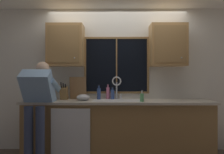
# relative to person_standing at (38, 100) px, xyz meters

# --- Properties ---
(back_wall) EXTENTS (5.46, 0.12, 2.55)m
(back_wall) POSITION_rel_person_standing_xyz_m (1.23, 0.68, 0.31)
(back_wall) COLOR silver
(back_wall) RESTS_ON floor
(window_glass) EXTENTS (1.10, 0.02, 0.95)m
(window_glass) POSITION_rel_person_standing_xyz_m (1.21, 0.61, 0.56)
(window_glass) COLOR black
(window_frame_top) EXTENTS (1.17, 0.02, 0.04)m
(window_frame_top) POSITION_rel_person_standing_xyz_m (1.21, 0.60, 1.06)
(window_frame_top) COLOR olive
(window_frame_bottom) EXTENTS (1.17, 0.02, 0.04)m
(window_frame_bottom) POSITION_rel_person_standing_xyz_m (1.21, 0.60, 0.07)
(window_frame_bottom) COLOR olive
(window_frame_left) EXTENTS (0.03, 0.02, 0.95)m
(window_frame_left) POSITION_rel_person_standing_xyz_m (0.65, 0.60, 0.56)
(window_frame_left) COLOR olive
(window_frame_right) EXTENTS (0.03, 0.02, 0.95)m
(window_frame_right) POSITION_rel_person_standing_xyz_m (1.78, 0.60, 0.56)
(window_frame_right) COLOR olive
(window_mullion_center) EXTENTS (0.02, 0.02, 0.95)m
(window_mullion_center) POSITION_rel_person_standing_xyz_m (1.21, 0.60, 0.56)
(window_mullion_center) COLOR olive
(lower_cabinet_run) EXTENTS (3.06, 0.58, 0.88)m
(lower_cabinet_run) POSITION_rel_person_standing_xyz_m (1.23, 0.33, -0.52)
(lower_cabinet_run) COLOR #A07744
(lower_cabinet_run) RESTS_ON floor
(countertop) EXTENTS (3.12, 0.62, 0.04)m
(countertop) POSITION_rel_person_standing_xyz_m (1.23, 0.31, -0.06)
(countertop) COLOR beige
(countertop) RESTS_ON lower_cabinet_run
(dishwasher_front) EXTENTS (0.60, 0.02, 0.74)m
(dishwasher_front) POSITION_rel_person_standing_xyz_m (0.50, 0.01, -0.50)
(dishwasher_front) COLOR white
(upper_cabinet_left) EXTENTS (0.61, 0.36, 0.72)m
(upper_cabinet_left) POSITION_rel_person_standing_xyz_m (0.33, 0.45, 0.90)
(upper_cabinet_left) COLOR #B2844C
(upper_cabinet_right) EXTENTS (0.61, 0.36, 0.72)m
(upper_cabinet_right) POSITION_rel_person_standing_xyz_m (2.10, 0.45, 0.90)
(upper_cabinet_right) COLOR #B2844C
(sink) EXTENTS (0.80, 0.46, 0.21)m
(sink) POSITION_rel_person_standing_xyz_m (1.21, 0.32, -0.14)
(sink) COLOR silver
(sink) RESTS_ON lower_cabinet_run
(faucet) EXTENTS (0.18, 0.09, 0.40)m
(faucet) POSITION_rel_person_standing_xyz_m (1.22, 0.50, 0.21)
(faucet) COLOR silver
(faucet) RESTS_ON countertop
(person_standing) EXTENTS (0.53, 0.69, 1.56)m
(person_standing) POSITION_rel_person_standing_xyz_m (0.00, 0.00, 0.00)
(person_standing) COLOR #384260
(person_standing) RESTS_ON floor
(knife_block) EXTENTS (0.12, 0.18, 0.32)m
(knife_block) POSITION_rel_person_standing_xyz_m (0.30, 0.43, 0.07)
(knife_block) COLOR olive
(knife_block) RESTS_ON countertop
(cutting_board) EXTENTS (0.29, 0.10, 0.39)m
(cutting_board) POSITION_rel_person_standing_xyz_m (0.53, 0.52, 0.15)
(cutting_board) COLOR #997047
(cutting_board) RESTS_ON countertop
(mixing_bowl) EXTENTS (0.22, 0.22, 0.11)m
(mixing_bowl) POSITION_rel_person_standing_xyz_m (0.65, 0.30, 0.01)
(mixing_bowl) COLOR #B7B7BC
(mixing_bowl) RESTS_ON countertop
(soap_dispenser) EXTENTS (0.06, 0.07, 0.18)m
(soap_dispenser) POSITION_rel_person_standing_xyz_m (1.61, 0.13, 0.03)
(soap_dispenser) COLOR #59A566
(soap_dispenser) RESTS_ON countertop
(bottle_green_glass) EXTENTS (0.07, 0.07, 0.22)m
(bottle_green_glass) POSITION_rel_person_standing_xyz_m (1.14, 0.51, 0.05)
(bottle_green_glass) COLOR #334C8C
(bottle_green_glass) RESTS_ON countertop
(bottle_tall_clear) EXTENTS (0.06, 0.06, 0.27)m
(bottle_tall_clear) POSITION_rel_person_standing_xyz_m (1.06, 0.55, 0.07)
(bottle_tall_clear) COLOR pink
(bottle_tall_clear) RESTS_ON countertop
(bottle_amber_small) EXTENTS (0.06, 0.06, 0.25)m
(bottle_amber_small) POSITION_rel_person_standing_xyz_m (0.90, 0.48, 0.06)
(bottle_amber_small) COLOR #334C8C
(bottle_amber_small) RESTS_ON countertop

